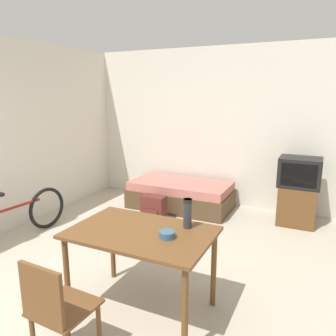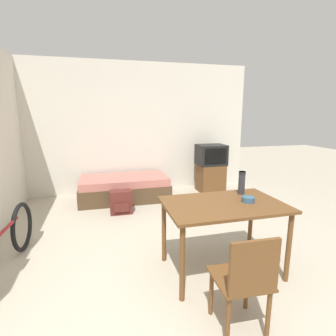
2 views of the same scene
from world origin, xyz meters
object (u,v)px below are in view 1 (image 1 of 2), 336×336
object	(u,v)px
mate_bowl	(167,235)
bicycle	(13,219)
dining_table	(141,241)
thermos_flask	(188,212)
backpack	(154,209)
daybed	(181,195)
wooden_chair	(55,308)
tv	(298,191)

from	to	relation	value
mate_bowl	bicycle	bearing A→B (deg)	168.30
dining_table	mate_bowl	bearing A→B (deg)	-6.50
thermos_flask	backpack	distance (m)	2.23
thermos_flask	mate_bowl	distance (m)	0.30
thermos_flask	mate_bowl	bearing A→B (deg)	-105.18
daybed	dining_table	distance (m)	2.83
bicycle	thermos_flask	distance (m)	2.65
bicycle	backpack	xyz separation A→B (m)	(1.32, 1.45, -0.12)
wooden_chair	backpack	xyz separation A→B (m)	(-0.70, 2.75, -0.28)
daybed	dining_table	size ratio (longest dim) A/B	1.40
thermos_flask	bicycle	bearing A→B (deg)	174.37
dining_table	daybed	bearing A→B (deg)	106.29
dining_table	thermos_flask	size ratio (longest dim) A/B	4.63
daybed	backpack	size ratio (longest dim) A/B	4.30
tv	thermos_flask	xyz separation A→B (m)	(-0.75, -2.53, 0.39)
bicycle	mate_bowl	xyz separation A→B (m)	(2.50, -0.52, 0.48)
tv	mate_bowl	bearing A→B (deg)	-106.31
wooden_chair	thermos_flask	xyz separation A→B (m)	(0.55, 1.05, 0.44)
daybed	wooden_chair	bearing A→B (deg)	-80.79
daybed	tv	size ratio (longest dim) A/B	1.69
daybed	thermos_flask	xyz separation A→B (m)	(1.12, -2.44, 0.68)
backpack	tv	bearing A→B (deg)	22.61
dining_table	backpack	bearing A→B (deg)	115.23
daybed	mate_bowl	distance (m)	2.96
daybed	tv	xyz separation A→B (m)	(1.86, 0.09, 0.29)
dining_table	wooden_chair	distance (m)	0.87
mate_bowl	wooden_chair	bearing A→B (deg)	-121.31
bicycle	thermos_flask	bearing A→B (deg)	-5.63
daybed	dining_table	xyz separation A→B (m)	(0.78, -2.68, 0.45)
tv	mate_bowl	xyz separation A→B (m)	(-0.82, -2.80, 0.28)
dining_table	tv	bearing A→B (deg)	68.68
wooden_chair	thermos_flask	bearing A→B (deg)	62.37
tv	bicycle	xyz separation A→B (m)	(-3.32, -2.28, -0.20)
daybed	backpack	xyz separation A→B (m)	(-0.13, -0.74, -0.03)
mate_bowl	backpack	world-z (taller)	mate_bowl
tv	bicycle	size ratio (longest dim) A/B	0.60
dining_table	thermos_flask	bearing A→B (deg)	35.08
dining_table	mate_bowl	world-z (taller)	mate_bowl
tv	dining_table	size ratio (longest dim) A/B	0.83
bicycle	thermos_flask	size ratio (longest dim) A/B	6.38
bicycle	backpack	world-z (taller)	bicycle
tv	dining_table	world-z (taller)	tv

